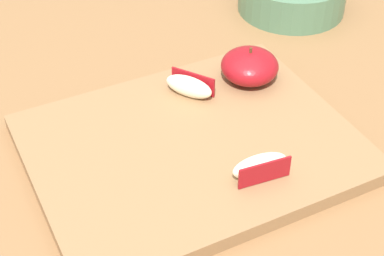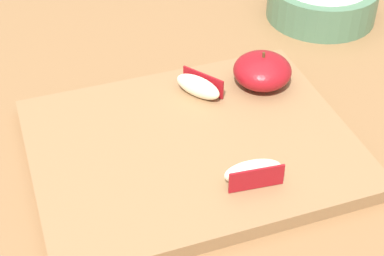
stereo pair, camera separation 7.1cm
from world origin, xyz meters
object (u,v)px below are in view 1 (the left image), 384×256
apple_wedge_right (189,86)px  apple_wedge_left (260,166)px  apple_half_skin_up (250,66)px  cutting_board (192,147)px

apple_wedge_right → apple_wedge_left: (0.00, -0.17, 0.00)m
apple_half_skin_up → apple_wedge_left: bearing=-117.2°
apple_wedge_right → apple_wedge_left: 0.17m
apple_half_skin_up → apple_wedge_left: size_ratio=1.15×
cutting_board → apple_wedge_right: size_ratio=5.75×
apple_half_skin_up → apple_wedge_right: size_ratio=1.17×
apple_wedge_left → apple_half_skin_up: bearing=62.8°
apple_half_skin_up → cutting_board: bearing=-147.6°
apple_wedge_left → cutting_board: bearing=115.0°
apple_half_skin_up → apple_wedge_left: (-0.09, -0.17, -0.01)m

